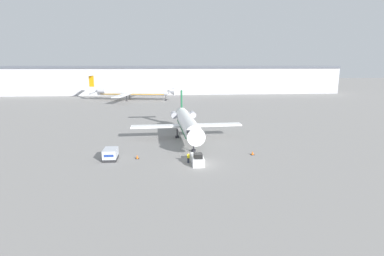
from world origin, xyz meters
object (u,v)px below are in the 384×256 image
Objects in this scene: luggage_cart at (111,154)px; traffic_cone_left at (137,157)px; worker_near_tug at (188,158)px; airplane_parked_far_left at (131,91)px; airplane_main at (187,122)px; traffic_cone_right at (253,153)px; pushback_tug at (197,159)px.

traffic_cone_left is at bearing 1.59° from luggage_cart.
worker_near_tug is 91.33m from airplane_parked_far_left.
airplane_main is 0.68× the size of airplane_parked_far_left.
worker_near_tug reaches higher than traffic_cone_left.
luggage_cart reaches higher than traffic_cone_left.
worker_near_tug is at bearing -163.95° from traffic_cone_right.
traffic_cone_left is (-9.46, -13.26, -3.17)m from airplane_main.
worker_near_tug is (12.71, -2.87, -0.04)m from luggage_cart.
luggage_cart is at bearing -86.31° from airplane_parked_far_left.
pushback_tug is 6.88× the size of traffic_cone_right.
traffic_cone_left is 87.08m from airplane_parked_far_left.
airplane_main is 41.29× the size of traffic_cone_right.
traffic_cone_right is (10.47, -12.93, -3.18)m from airplane_main.
luggage_cart is 0.09× the size of airplane_parked_far_left.
traffic_cone_right is (11.55, 3.32, -0.58)m from worker_near_tug.
pushback_tug reaches higher than worker_near_tug.
traffic_cone_left is at bearing 160.19° from pushback_tug.
airplane_main is 75.69m from airplane_parked_far_left.
traffic_cone_left is at bearing -125.49° from airplane_main.
airplane_parked_far_left is (-9.91, 86.44, 3.61)m from traffic_cone_left.
pushback_tug is at bearing -19.81° from traffic_cone_left.
airplane_main is at bearing 54.51° from traffic_cone_left.
traffic_cone_left reaches higher than traffic_cone_right.
pushback_tug is at bearing -159.24° from traffic_cone_right.
airplane_parked_far_left is (-18.29, 89.43, 3.04)m from worker_near_tug.
airplane_parked_far_left is (-5.58, 86.56, 3.00)m from luggage_cart.
airplane_main is 6.01× the size of pushback_tug.
airplane_main is at bearing 86.19° from worker_near_tug.
airplane_parked_far_left reaches higher than traffic_cone_right.
traffic_cone_right is at bearing -51.00° from airplane_main.
pushback_tug is 92.14m from airplane_parked_far_left.
luggage_cart is 4.38m from traffic_cone_left.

